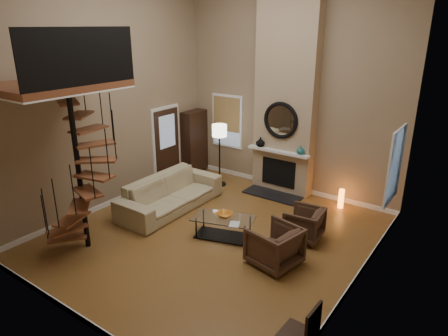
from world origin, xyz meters
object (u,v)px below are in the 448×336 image
Objects in this scene: armchair_far at (278,248)px; coffee_table at (223,225)px; side_chair at (303,332)px; sofa at (171,193)px; hutch at (194,141)px; floor_lamp at (219,135)px; accent_lamp at (341,199)px; armchair_near at (307,224)px.

armchair_far is 1.43m from coffee_table.
sofa is at bearing 151.09° from side_chair.
hutch reaches higher than coffee_table.
armchair_far is 0.50× the size of floor_lamp.
side_chair reaches higher than accent_lamp.
armchair_far is 2.34m from side_chair.
floor_lamp is (0.07, 1.90, 1.02)m from sofa.
sofa is 5.30m from side_chair.
side_chair is at bearing -44.34° from floor_lamp.
accent_lamp reaches higher than coffee_table.
hutch is 1.40m from floor_lamp.
side_chair is (4.57, -4.46, -0.89)m from floor_lamp.
coffee_table is 0.82× the size of floor_lamp.
armchair_far is at bearing -102.23° from sofa.
accent_lamp is at bearing 8.25° from floor_lamp.
accent_lamp is 5.11m from side_chair.
sofa reaches higher than accent_lamp.
hutch is at bearing -112.63° from armchair_far.
sofa is 1.97× the size of coffee_table.
sofa is 4.12m from accent_lamp.
hutch reaches higher than sofa.
floor_lamp is (1.24, -0.44, 0.46)m from hutch.
armchair_near reaches higher than accent_lamp.
sofa is at bearing -92.13° from floor_lamp.
hutch is 2.10× the size of armchair_far.
floor_lamp reaches higher than sofa.
armchair_near is 0.85× the size of armchair_far.
accent_lamp is (0.09, 3.05, -0.10)m from armchair_far.
sofa reaches higher than armchair_far.
armchair_near is 1.90m from accent_lamp.
side_chair is (4.64, -2.56, 0.13)m from sofa.
side_chair reaches higher than armchair_near.
side_chair reaches higher than armchair_far.
armchair_near is at bearing -22.42° from hutch.
floor_lamp is at bearing -117.33° from armchair_far.
accent_lamp is at bearing -55.25° from sofa.
coffee_table is 3.14m from floor_lamp.
side_chair is at bearing 47.66° from armchair_far.
hutch is at bearing -117.98° from armchair_near.
armchair_far is (3.26, -0.67, -0.04)m from sofa.
hutch is at bearing 139.86° from side_chair.
armchair_far is (4.43, -3.01, -0.60)m from hutch.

